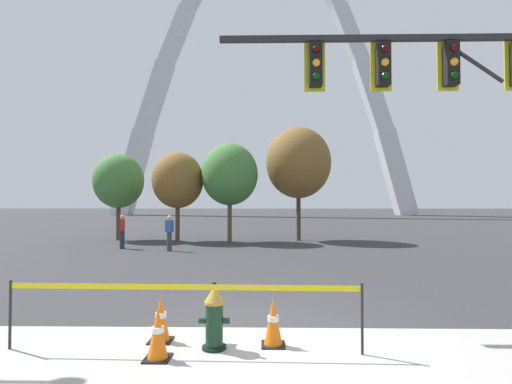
{
  "coord_description": "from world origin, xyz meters",
  "views": [
    {
      "loc": [
        0.0,
        -6.75,
        2.19
      ],
      "look_at": [
        -0.22,
        5.0,
        2.5
      ],
      "focal_mm": 26.8,
      "sensor_mm": 36.0,
      "label": 1
    }
  ],
  "objects_px": {
    "pedestrian_walking_left": "(169,233)",
    "monument_arch": "(263,86)",
    "traffic_cone_by_hydrant": "(158,334)",
    "traffic_cone_mid_sidewalk": "(161,319)",
    "traffic_signal_gantry": "(472,95)",
    "pedestrian_standing_center": "(122,231)",
    "traffic_cone_curb_edge": "(273,322)",
    "fire_hydrant": "(214,317)"
  },
  "relations": [
    {
      "from": "traffic_cone_mid_sidewalk",
      "to": "traffic_signal_gantry",
      "type": "xyz_separation_m",
      "value": [
        5.92,
        1.88,
        4.05
      ]
    },
    {
      "from": "traffic_cone_by_hydrant",
      "to": "pedestrian_walking_left",
      "type": "distance_m",
      "value": 12.03
    },
    {
      "from": "traffic_cone_by_hydrant",
      "to": "monument_arch",
      "type": "relative_size",
      "value": 0.01
    },
    {
      "from": "traffic_cone_curb_edge",
      "to": "monument_arch",
      "type": "bearing_deg",
      "value": 90.15
    },
    {
      "from": "monument_arch",
      "to": "pedestrian_standing_center",
      "type": "distance_m",
      "value": 51.21
    },
    {
      "from": "traffic_cone_curb_edge",
      "to": "pedestrian_walking_left",
      "type": "bearing_deg",
      "value": 111.3
    },
    {
      "from": "pedestrian_walking_left",
      "to": "traffic_cone_by_hydrant",
      "type": "bearing_deg",
      "value": -76.86
    },
    {
      "from": "monument_arch",
      "to": "traffic_cone_by_hydrant",
      "type": "bearing_deg",
      "value": -91.43
    },
    {
      "from": "fire_hydrant",
      "to": "traffic_cone_by_hydrant",
      "type": "relative_size",
      "value": 1.36
    },
    {
      "from": "traffic_cone_mid_sidewalk",
      "to": "traffic_cone_curb_edge",
      "type": "bearing_deg",
      "value": -4.71
    },
    {
      "from": "traffic_signal_gantry",
      "to": "fire_hydrant",
      "type": "bearing_deg",
      "value": -156.73
    },
    {
      "from": "traffic_cone_mid_sidewalk",
      "to": "traffic_signal_gantry",
      "type": "bearing_deg",
      "value": 17.66
    },
    {
      "from": "pedestrian_standing_center",
      "to": "traffic_cone_curb_edge",
      "type": "bearing_deg",
      "value": -60.48
    },
    {
      "from": "traffic_cone_curb_edge",
      "to": "fire_hydrant",
      "type": "bearing_deg",
      "value": -171.09
    },
    {
      "from": "traffic_signal_gantry",
      "to": "pedestrian_walking_left",
      "type": "xyz_separation_m",
      "value": [
        -8.51,
        9.14,
        -3.59
      ]
    },
    {
      "from": "traffic_cone_by_hydrant",
      "to": "monument_arch",
      "type": "height_order",
      "value": "monument_arch"
    },
    {
      "from": "traffic_cone_by_hydrant",
      "to": "traffic_cone_mid_sidewalk",
      "type": "relative_size",
      "value": 1.0
    },
    {
      "from": "traffic_cone_mid_sidewalk",
      "to": "traffic_cone_by_hydrant",
      "type": "bearing_deg",
      "value": -78.44
    },
    {
      "from": "fire_hydrant",
      "to": "traffic_cone_curb_edge",
      "type": "relative_size",
      "value": 1.36
    },
    {
      "from": "traffic_cone_by_hydrant",
      "to": "traffic_cone_mid_sidewalk",
      "type": "bearing_deg",
      "value": 101.56
    },
    {
      "from": "traffic_cone_by_hydrant",
      "to": "pedestrian_standing_center",
      "type": "relative_size",
      "value": 0.46
    },
    {
      "from": "traffic_cone_by_hydrant",
      "to": "traffic_signal_gantry",
      "type": "bearing_deg",
      "value": 23.93
    },
    {
      "from": "traffic_cone_mid_sidewalk",
      "to": "pedestrian_standing_center",
      "type": "distance_m",
      "value": 12.84
    },
    {
      "from": "pedestrian_standing_center",
      "to": "traffic_cone_by_hydrant",
      "type": "bearing_deg",
      "value": -67.6
    },
    {
      "from": "traffic_cone_by_hydrant",
      "to": "pedestrian_standing_center",
      "type": "bearing_deg",
      "value": 112.4
    },
    {
      "from": "fire_hydrant",
      "to": "traffic_cone_curb_edge",
      "type": "height_order",
      "value": "fire_hydrant"
    },
    {
      "from": "traffic_signal_gantry",
      "to": "monument_arch",
      "type": "bearing_deg",
      "value": 94.39
    },
    {
      "from": "traffic_cone_by_hydrant",
      "to": "traffic_cone_mid_sidewalk",
      "type": "distance_m",
      "value": 0.7
    },
    {
      "from": "traffic_cone_by_hydrant",
      "to": "traffic_cone_curb_edge",
      "type": "height_order",
      "value": "same"
    },
    {
      "from": "traffic_signal_gantry",
      "to": "monument_arch",
      "type": "relative_size",
      "value": 0.15
    },
    {
      "from": "fire_hydrant",
      "to": "traffic_cone_curb_edge",
      "type": "xyz_separation_m",
      "value": [
        0.88,
        0.14,
        -0.11
      ]
    },
    {
      "from": "traffic_cone_mid_sidewalk",
      "to": "traffic_cone_curb_edge",
      "type": "distance_m",
      "value": 1.77
    },
    {
      "from": "traffic_cone_curb_edge",
      "to": "pedestrian_walking_left",
      "type": "distance_m",
      "value": 12.0
    },
    {
      "from": "fire_hydrant",
      "to": "traffic_cone_curb_edge",
      "type": "distance_m",
      "value": 0.9
    },
    {
      "from": "fire_hydrant",
      "to": "traffic_cone_by_hydrant",
      "type": "height_order",
      "value": "fire_hydrant"
    },
    {
      "from": "traffic_cone_mid_sidewalk",
      "to": "traffic_cone_curb_edge",
      "type": "height_order",
      "value": "same"
    },
    {
      "from": "monument_arch",
      "to": "pedestrian_walking_left",
      "type": "relative_size",
      "value": 31.93
    },
    {
      "from": "traffic_cone_mid_sidewalk",
      "to": "pedestrian_walking_left",
      "type": "bearing_deg",
      "value": 103.24
    },
    {
      "from": "traffic_cone_mid_sidewalk",
      "to": "pedestrian_walking_left",
      "type": "distance_m",
      "value": 11.33
    },
    {
      "from": "traffic_cone_by_hydrant",
      "to": "traffic_signal_gantry",
      "type": "relative_size",
      "value": 0.09
    },
    {
      "from": "pedestrian_walking_left",
      "to": "monument_arch",
      "type": "bearing_deg",
      "value": 84.89
    },
    {
      "from": "traffic_cone_mid_sidewalk",
      "to": "traffic_signal_gantry",
      "type": "distance_m",
      "value": 7.41
    }
  ]
}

